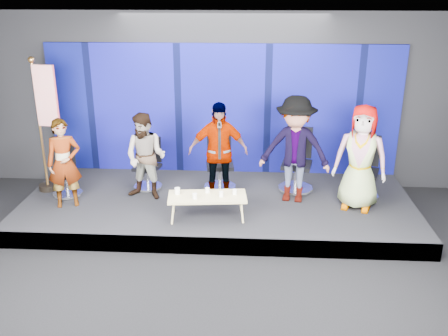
{
  "coord_description": "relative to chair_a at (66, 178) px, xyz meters",
  "views": [
    {
      "loc": [
        0.6,
        -5.79,
        3.99
      ],
      "look_at": [
        0.11,
        2.4,
        0.93
      ],
      "focal_mm": 40.0,
      "sensor_mm": 36.0,
      "label": 1
    }
  ],
  "objects": [
    {
      "name": "mug_d",
      "position": [
        2.91,
        -0.84,
        0.12
      ],
      "size": [
        0.07,
        0.07,
        0.09
      ],
      "primitive_type": "cylinder",
      "color": "white",
      "rests_on": "coffee_table"
    },
    {
      "name": "mug_e",
      "position": [
        3.13,
        -0.73,
        0.12
      ],
      "size": [
        0.07,
        0.07,
        0.09
      ],
      "primitive_type": "cylinder",
      "color": "white",
      "rests_on": "coffee_table"
    },
    {
      "name": "ground",
      "position": [
        2.8,
        -2.53,
        -0.62
      ],
      "size": [
        10.0,
        10.0,
        0.0
      ],
      "primitive_type": "plane",
      "color": "black",
      "rests_on": "ground"
    },
    {
      "name": "panelist_d",
      "position": [
        4.15,
        -0.0,
        0.64
      ],
      "size": [
        1.35,
        0.93,
        1.91
      ],
      "primitive_type": "imported",
      "rotation": [
        0.0,
        0.0,
        -0.2
      ],
      "color": "black",
      "rests_on": "riser"
    },
    {
      "name": "panelist_a",
      "position": [
        0.19,
        -0.46,
        0.46
      ],
      "size": [
        0.66,
        0.55,
        1.56
      ],
      "primitive_type": "imported",
      "rotation": [
        0.0,
        0.0,
        0.35
      ],
      "color": "black",
      "rests_on": "riser"
    },
    {
      "name": "chair_e",
      "position": [
        5.42,
        0.22,
        0.05
      ],
      "size": [
        0.8,
        0.8,
        1.13
      ],
      "rotation": [
        0.0,
        0.0,
        -0.31
      ],
      "color": "silver",
      "rests_on": "riser"
    },
    {
      "name": "riser",
      "position": [
        2.8,
        -0.03,
        -0.47
      ],
      "size": [
        7.0,
        3.0,
        0.3
      ],
      "primitive_type": "cube",
      "color": "black",
      "rests_on": "ground"
    },
    {
      "name": "panelist_c",
      "position": [
        2.8,
        -0.02,
        0.58
      ],
      "size": [
        1.09,
        0.56,
        1.79
      ],
      "primitive_type": "imported",
      "rotation": [
        0.0,
        0.0,
        0.12
      ],
      "color": "black",
      "rests_on": "riser"
    },
    {
      "name": "mug_c",
      "position": [
        2.67,
        -0.69,
        0.12
      ],
      "size": [
        0.07,
        0.07,
        0.09
      ],
      "primitive_type": "cylinder",
      "color": "white",
      "rests_on": "coffee_table"
    },
    {
      "name": "flag_stand",
      "position": [
        -0.33,
        0.17,
        1.0
      ],
      "size": [
        0.57,
        0.33,
        2.49
      ],
      "rotation": [
        0.0,
        0.0,
        -0.13
      ],
      "color": "black",
      "rests_on": "riser"
    },
    {
      "name": "room_walls",
      "position": [
        2.8,
        -2.53,
        1.81
      ],
      "size": [
        10.02,
        8.02,
        3.51
      ],
      "color": "black",
      "rests_on": "ground"
    },
    {
      "name": "chair_d",
      "position": [
        4.25,
        0.5,
        0.07
      ],
      "size": [
        0.78,
        0.78,
        1.18
      ],
      "rotation": [
        0.0,
        0.0,
        -0.2
      ],
      "color": "silver",
      "rests_on": "riser"
    },
    {
      "name": "chair_b",
      "position": [
        1.44,
        0.43,
        0.0
      ],
      "size": [
        0.66,
        0.66,
        0.97
      ],
      "rotation": [
        0.0,
        0.0,
        -0.23
      ],
      "color": "silver",
      "rests_on": "riser"
    },
    {
      "name": "mug_a",
      "position": [
        2.18,
        -0.78,
        0.13
      ],
      "size": [
        0.09,
        0.09,
        0.11
      ],
      "primitive_type": "cylinder",
      "color": "white",
      "rests_on": "coffee_table"
    },
    {
      "name": "mug_b",
      "position": [
        2.49,
        -0.95,
        0.12
      ],
      "size": [
        0.08,
        0.08,
        0.09
      ],
      "primitive_type": "cylinder",
      "color": "white",
      "rests_on": "coffee_table"
    },
    {
      "name": "chair_c",
      "position": [
        2.8,
        0.49,
        0.05
      ],
      "size": [
        0.69,
        0.69,
        1.1
      ],
      "rotation": [
        0.0,
        0.0,
        0.12
      ],
      "color": "silver",
      "rests_on": "riser"
    },
    {
      "name": "chair_a",
      "position": [
        0.0,
        0.0,
        0.0
      ],
      "size": [
        0.7,
        0.7,
        0.96
      ],
      "rotation": [
        0.0,
        0.0,
        0.35
      ],
      "color": "silver",
      "rests_on": "riser"
    },
    {
      "name": "panelist_b",
      "position": [
        1.52,
        -0.06,
        0.47
      ],
      "size": [
        0.88,
        0.75,
        1.58
      ],
      "primitive_type": "imported",
      "rotation": [
        0.0,
        0.0,
        -0.23
      ],
      "color": "black",
      "rests_on": "riser"
    },
    {
      "name": "backdrop",
      "position": [
        2.8,
        1.42,
        0.98
      ],
      "size": [
        7.0,
        0.08,
        2.6
      ],
      "primitive_type": "cube",
      "color": "#060B4C",
      "rests_on": "riser"
    },
    {
      "name": "panelist_e",
      "position": [
        5.24,
        -0.25,
        0.6
      ],
      "size": [
        1.03,
        0.83,
        1.82
      ],
      "primitive_type": "imported",
      "rotation": [
        0.0,
        0.0,
        -0.31
      ],
      "color": "black",
      "rests_on": "riser"
    },
    {
      "name": "coffee_table",
      "position": [
        2.68,
        -0.82,
        0.05
      ],
      "size": [
        1.33,
        0.67,
        0.4
      ],
      "rotation": [
        0.0,
        0.0,
        0.1
      ],
      "color": "tan",
      "rests_on": "riser"
    }
  ]
}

